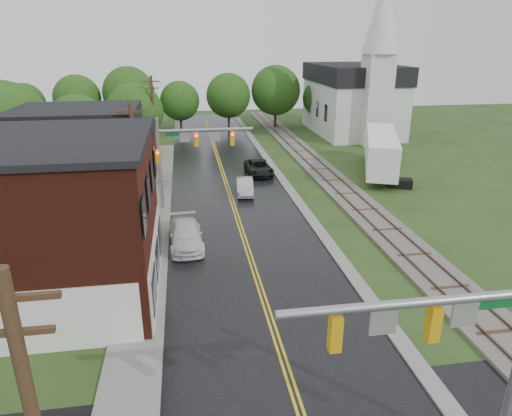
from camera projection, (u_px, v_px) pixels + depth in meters
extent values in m
cube|color=black|center=(230.00, 194.00, 39.62)|extent=(10.00, 90.00, 0.02)
cube|color=gray|center=(279.00, 175.00, 45.05)|extent=(0.80, 70.00, 0.12)
cube|color=gray|center=(154.00, 219.00, 34.09)|extent=(2.40, 50.00, 0.12)
cube|color=#48180F|center=(7.00, 225.00, 22.51)|extent=(14.00, 10.00, 8.00)
cube|color=silver|center=(156.00, 261.00, 24.41)|extent=(0.10, 9.50, 3.00)
cube|color=tan|center=(84.00, 177.00, 33.20)|extent=(8.00, 7.00, 6.40)
cube|color=#3F0F0C|center=(116.00, 160.00, 42.03)|extent=(7.00, 6.00, 4.40)
cube|color=silver|center=(352.00, 108.00, 64.49)|extent=(10.00, 16.00, 7.00)
cube|color=black|center=(354.00, 73.00, 62.85)|extent=(10.40, 16.40, 2.40)
cube|color=silver|center=(375.00, 101.00, 56.38)|extent=(3.20, 3.20, 11.00)
cone|color=silver|center=(383.00, 13.00, 52.90)|extent=(4.40, 4.40, 9.00)
cube|color=#59544C|center=(324.00, 172.00, 45.68)|extent=(3.20, 80.00, 0.20)
cube|color=#4C3828|center=(317.00, 171.00, 45.53)|extent=(0.10, 80.00, 0.12)
cube|color=#4C3828|center=(331.00, 171.00, 45.74)|extent=(0.10, 80.00, 0.12)
cylinder|color=gray|center=(411.00, 303.00, 11.83)|extent=(7.20, 0.26, 0.26)
cube|color=orange|center=(433.00, 324.00, 12.18)|extent=(0.32, 0.30, 1.05)
cube|color=orange|center=(335.00, 333.00, 11.78)|extent=(0.32, 0.30, 1.05)
cube|color=gray|center=(464.00, 314.00, 12.24)|extent=(0.75, 0.06, 0.75)
cube|color=gray|center=(383.00, 322.00, 11.90)|extent=(0.75, 0.06, 0.75)
cube|color=#0C5926|center=(491.00, 304.00, 12.25)|extent=(1.40, 0.04, 0.30)
cylinder|color=gray|center=(160.00, 165.00, 34.78)|extent=(0.28, 0.28, 7.20)
cylinder|color=gray|center=(206.00, 130.00, 34.40)|extent=(7.20, 0.26, 0.26)
cube|color=orange|center=(196.00, 139.00, 34.54)|extent=(0.32, 0.30, 1.05)
cube|color=orange|center=(232.00, 138.00, 34.94)|extent=(0.32, 0.30, 1.05)
cube|color=gray|center=(185.00, 137.00, 34.34)|extent=(0.75, 0.06, 0.75)
cube|color=gray|center=(215.00, 136.00, 34.68)|extent=(0.75, 0.06, 0.75)
cube|color=#0C5926|center=(175.00, 134.00, 34.15)|extent=(1.40, 0.04, 0.30)
sphere|color=#FF0C0C|center=(196.00, 136.00, 34.25)|extent=(0.20, 0.20, 0.20)
cube|color=#382616|center=(7.00, 299.00, 7.93)|extent=(1.80, 0.12, 0.12)
cube|color=#382616|center=(14.00, 332.00, 8.17)|extent=(1.40, 0.12, 0.12)
cylinder|color=#382616|center=(137.00, 172.00, 29.66)|extent=(0.28, 0.28, 9.00)
cube|color=#382616|center=(131.00, 112.00, 28.30)|extent=(1.80, 0.12, 0.12)
cube|color=#382616|center=(132.00, 123.00, 28.54)|extent=(1.40, 0.12, 0.12)
cylinder|color=#382616|center=(154.00, 118.00, 50.03)|extent=(0.28, 0.28, 9.00)
cube|color=#382616|center=(151.00, 81.00, 48.67)|extent=(1.80, 0.12, 0.12)
cube|color=#382616|center=(152.00, 88.00, 48.92)|extent=(1.40, 0.12, 0.12)
cylinder|color=black|center=(13.00, 178.00, 38.25)|extent=(0.36, 0.36, 3.42)
sphere|color=#1B4212|center=(4.00, 128.00, 36.80)|extent=(7.60, 7.60, 7.60)
sphere|color=#1B4212|center=(11.00, 137.00, 36.74)|extent=(5.32, 5.32, 5.32)
cylinder|color=black|center=(82.00, 157.00, 46.37)|extent=(0.36, 0.36, 2.70)
sphere|color=#1B4212|center=(78.00, 125.00, 45.22)|extent=(6.00, 6.00, 6.00)
sphere|color=#1B4212|center=(84.00, 131.00, 45.12)|extent=(4.20, 4.20, 4.20)
cylinder|color=black|center=(138.00, 142.00, 52.63)|extent=(0.36, 0.36, 2.88)
sphere|color=#1B4212|center=(135.00, 112.00, 51.40)|extent=(6.40, 6.40, 6.40)
sphere|color=#1B4212|center=(140.00, 117.00, 51.31)|extent=(4.48, 4.48, 4.48)
imported|color=black|center=(259.00, 168.00, 45.13)|extent=(2.50, 5.08, 1.39)
imported|color=#B1B2B6|center=(245.00, 186.00, 39.48)|extent=(1.77, 4.14, 1.33)
imported|color=white|center=(186.00, 235.00, 29.44)|extent=(2.35, 5.22, 1.48)
cube|color=black|center=(400.00, 183.00, 41.25)|extent=(2.35, 1.86, 0.80)
cylinder|color=gray|center=(367.00, 161.00, 48.58)|extent=(0.16, 0.16, 0.80)
cube|color=white|center=(381.00, 150.00, 44.96)|extent=(7.13, 12.79, 3.16)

